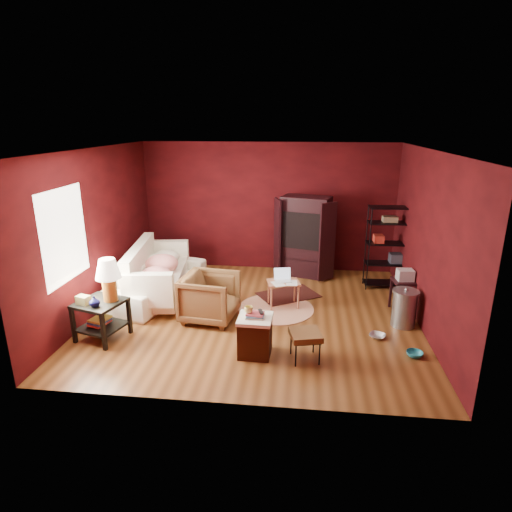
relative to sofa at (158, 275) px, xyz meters
The scene contains 18 objects.
room 2.18m from the sofa, 16.87° to the right, with size 5.54×5.04×2.84m.
sofa is the anchor object (origin of this frame).
armchair 1.46m from the sofa, 35.23° to the right, with size 0.85×0.80×0.88m, color black.
pet_bowl_steel 4.10m from the sofa, 16.97° to the right, with size 0.24×0.06×0.24m, color #BABCC1.
pet_bowl_turquoise 4.69m from the sofa, 21.27° to the right, with size 0.23×0.07×0.23m, color teal.
vase 1.89m from the sofa, 99.42° to the right, with size 0.16×0.17×0.16m, color #0C0D3D.
mug 2.76m from the sofa, 43.66° to the right, with size 0.12×0.10×0.12m, color #EBDA73.
side_table 1.68m from the sofa, 98.55° to the right, with size 0.79×0.79×1.27m.
sofa_cushions 0.04m from the sofa, 153.84° to the left, with size 1.18×2.31×0.92m.
hamper 2.81m from the sofa, 42.27° to the right, with size 0.49×0.49×0.67m.
footstool 3.41m from the sofa, 34.92° to the right, with size 0.50×0.50×0.43m.
rug_round 2.33m from the sofa, ahead, with size 1.75×1.75×0.01m.
rug_oriental 2.52m from the sofa, ahead, with size 1.31×1.19×0.01m.
laptop_desk 2.39m from the sofa, ahead, with size 0.64×0.54×0.69m.
tv_armoire 3.18m from the sofa, 29.46° to the left, with size 1.30×0.94×1.72m.
wire_shelving 4.52m from the sofa, 12.99° to the left, with size 0.83×0.40×1.66m.
small_stand 4.50m from the sofa, ahead, with size 0.43×0.43×0.77m.
trash_can 4.45m from the sofa, ahead, with size 0.56×0.56×0.66m.
Camera 1 is at (0.80, -6.77, 3.23)m, focal length 30.00 mm.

